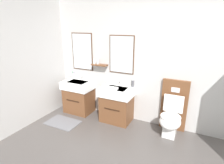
% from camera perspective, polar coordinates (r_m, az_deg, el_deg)
% --- Properties ---
extents(wall_back, '(5.16, 0.27, 2.55)m').
position_cam_1_polar(wall_back, '(3.55, 17.17, 5.68)').
color(wall_back, '#B7B5B2').
rests_on(wall_back, ground).
extents(bath_mat, '(0.68, 0.44, 0.01)m').
position_cam_1_polar(bath_mat, '(4.04, -15.17, -12.12)').
color(bath_mat, slate).
rests_on(bath_mat, ground).
extents(vanity_sink_left, '(0.68, 0.51, 0.74)m').
position_cam_1_polar(vanity_sink_left, '(4.29, -10.26, -4.28)').
color(vanity_sink_left, brown).
rests_on(vanity_sink_left, ground).
extents(tap_on_left_sink, '(0.03, 0.13, 0.11)m').
position_cam_1_polar(tap_on_left_sink, '(4.30, -9.07, 1.78)').
color(tap_on_left_sink, silver).
rests_on(tap_on_left_sink, vanity_sink_left).
extents(vanity_sink_right, '(0.68, 0.51, 0.74)m').
position_cam_1_polar(vanity_sink_right, '(3.83, 1.51, -6.74)').
color(vanity_sink_right, brown).
rests_on(vanity_sink_right, ground).
extents(tap_on_right_sink, '(0.03, 0.13, 0.11)m').
position_cam_1_polar(tap_on_right_sink, '(3.84, 2.76, 0.06)').
color(tap_on_right_sink, silver).
rests_on(tap_on_right_sink, vanity_sink_right).
extents(toilet, '(0.48, 0.63, 1.00)m').
position_cam_1_polar(toilet, '(3.57, 18.26, -9.75)').
color(toilet, brown).
rests_on(toilet, ground).
extents(toothbrush_cup, '(0.07, 0.07, 0.19)m').
position_cam_1_polar(toothbrush_cup, '(4.45, -11.90, 1.92)').
color(toothbrush_cup, silver).
rests_on(toothbrush_cup, vanity_sink_left).
extents(soap_dispenser, '(0.06, 0.06, 0.17)m').
position_cam_1_polar(soap_dispenser, '(3.74, 6.53, -0.48)').
color(soap_dispenser, '#4C4C51').
rests_on(soap_dispenser, vanity_sink_right).
extents(folded_hand_towel, '(0.22, 0.16, 0.04)m').
position_cam_1_polar(folded_hand_towel, '(3.57, -0.08, -2.08)').
color(folded_hand_towel, white).
rests_on(folded_hand_towel, vanity_sink_right).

